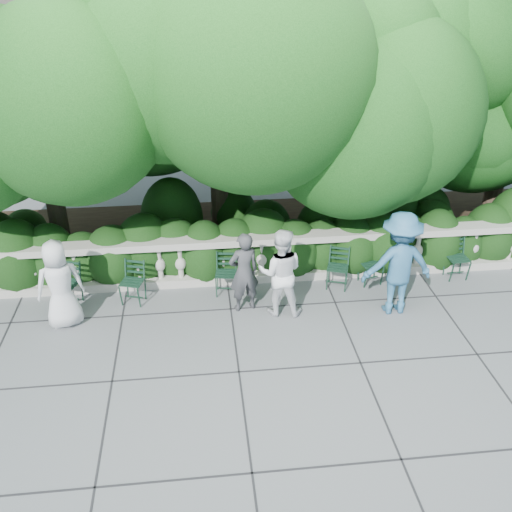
{
  "coord_description": "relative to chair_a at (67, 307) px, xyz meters",
  "views": [
    {
      "loc": [
        -1.02,
        -8.08,
        6.04
      ],
      "look_at": [
        0.0,
        1.0,
        1.0
      ],
      "focal_mm": 40.0,
      "sensor_mm": 36.0,
      "label": 1
    }
  ],
  "objects": [
    {
      "name": "person_older_blue",
      "position": [
        6.07,
        -0.75,
        0.99
      ],
      "size": [
        1.29,
        0.75,
        1.98
      ],
      "primitive_type": "imported",
      "rotation": [
        0.0,
        0.0,
        3.16
      ],
      "color": "#2D6187",
      "rests_on": "ground"
    },
    {
      "name": "shrub_hedge",
      "position": [
        3.56,
        1.8,
        0.0
      ],
      "size": [
        15.0,
        2.6,
        1.7
      ],
      "primitive_type": null,
      "color": "black",
      "rests_on": "ground"
    },
    {
      "name": "chair_b",
      "position": [
        3.0,
        0.01,
        0.0
      ],
      "size": [
        0.5,
        0.53,
        0.84
      ],
      "primitive_type": null,
      "rotation": [
        0.0,
        0.0,
        -0.13
      ],
      "color": "black",
      "rests_on": "ground"
    },
    {
      "name": "person_woman_grey",
      "position": [
        3.32,
        -0.39,
        0.78
      ],
      "size": [
        0.65,
        0.51,
        1.57
      ],
      "primitive_type": "imported",
      "rotation": [
        0.0,
        0.0,
        3.41
      ],
      "color": "#393A3E",
      "rests_on": "ground"
    },
    {
      "name": "tree_canopy",
      "position": [
        4.25,
        1.99,
        3.96
      ],
      "size": [
        15.04,
        6.52,
        6.78
      ],
      "color": "#3F3023",
      "rests_on": "ground"
    },
    {
      "name": "chair_e",
      "position": [
        7.73,
        0.1,
        0.0
      ],
      "size": [
        0.46,
        0.5,
        0.84
      ],
      "primitive_type": null,
      "rotation": [
        0.0,
        0.0,
        0.05
      ],
      "color": "black",
      "rests_on": "ground"
    },
    {
      "name": "person_casual_man",
      "position": [
        3.96,
        -0.58,
        0.85
      ],
      "size": [
        0.92,
        0.78,
        1.69
      ],
      "primitive_type": "imported",
      "rotation": [
        0.0,
        0.0,
        2.96
      ],
      "color": "white",
      "rests_on": "ground"
    },
    {
      "name": "ground",
      "position": [
        3.56,
        -1.2,
        0.0
      ],
      "size": [
        90.0,
        90.0,
        0.0
      ],
      "primitive_type": "plane",
      "color": "#585B60",
      "rests_on": "ground"
    },
    {
      "name": "chair_c",
      "position": [
        1.2,
        -0.09,
        0.0
      ],
      "size": [
        0.56,
        0.59,
        0.84
      ],
      "primitive_type": null,
      "rotation": [
        0.0,
        0.0,
        -0.3
      ],
      "color": "black",
      "rests_on": "ground"
    },
    {
      "name": "chair_f",
      "position": [
        5.94,
        0.09,
        0.0
      ],
      "size": [
        0.52,
        0.55,
        0.84
      ],
      "primitive_type": null,
      "rotation": [
        0.0,
        0.0,
        0.17
      ],
      "color": "black",
      "rests_on": "ground"
    },
    {
      "name": "chair_d",
      "position": [
        5.17,
        0.01,
        0.0
      ],
      "size": [
        0.57,
        0.6,
        0.84
      ],
      "primitive_type": null,
      "rotation": [
        0.0,
        0.0,
        -0.34
      ],
      "color": "black",
      "rests_on": "ground"
    },
    {
      "name": "person_businessman",
      "position": [
        0.09,
        -0.53,
        0.83
      ],
      "size": [
        0.94,
        0.76,
        1.66
      ],
      "primitive_type": "imported",
      "rotation": [
        0.0,
        0.0,
        3.46
      ],
      "color": "silver",
      "rests_on": "ground"
    },
    {
      "name": "balustrade",
      "position": [
        3.56,
        0.6,
        0.49
      ],
      "size": [
        12.0,
        0.44,
        1.0
      ],
      "color": "#9E998E",
      "rests_on": "ground"
    },
    {
      "name": "chair_a",
      "position": [
        0.0,
        0.0,
        0.0
      ],
      "size": [
        0.57,
        0.6,
        0.84
      ],
      "primitive_type": null,
      "rotation": [
        0.0,
        0.0,
        -0.33
      ],
      "color": "black",
      "rests_on": "ground"
    }
  ]
}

